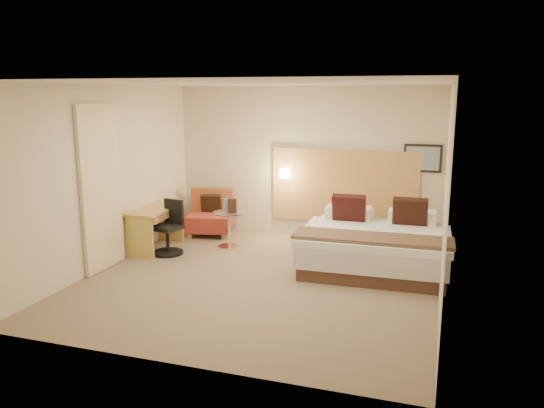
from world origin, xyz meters
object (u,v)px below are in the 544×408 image
(side_table, at_px, (229,228))
(desk_chair, at_px, (169,232))
(desk, at_px, (157,217))
(bed, at_px, (376,244))
(lounge_chair, at_px, (210,217))

(side_table, relative_size, desk_chair, 0.70)
(desk, bearing_deg, bed, 4.01)
(side_table, xyz_separation_m, desk_chair, (-0.78, -0.63, 0.02))
(desk, bearing_deg, lounge_chair, 69.58)
(lounge_chair, xyz_separation_m, side_table, (0.65, -0.68, 0.01))
(bed, relative_size, desk_chair, 2.51)
(bed, relative_size, lounge_chair, 2.39)
(bed, xyz_separation_m, desk, (-3.58, -0.25, 0.22))
(side_table, bearing_deg, desk, -155.75)
(lounge_chair, xyz_separation_m, desk, (-0.44, -1.17, 0.23))
(side_table, xyz_separation_m, desk, (-1.08, -0.49, 0.22))
(bed, relative_size, desk, 1.89)
(desk, xyz_separation_m, desk_chair, (0.30, -0.14, -0.20))
(bed, bearing_deg, desk, -175.99)
(bed, xyz_separation_m, desk_chair, (-3.28, -0.39, 0.02))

